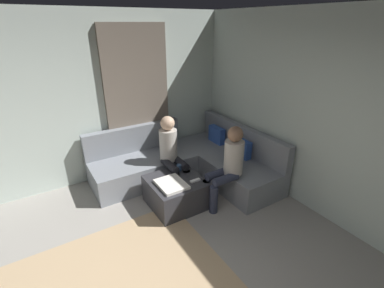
{
  "coord_description": "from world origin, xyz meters",
  "views": [
    {
      "loc": [
        1.5,
        -0.32,
        2.5
      ],
      "look_at": [
        -1.63,
        1.63,
        0.85
      ],
      "focal_mm": 25.62,
      "sensor_mm": 36.0,
      "label": 1
    }
  ],
  "objects_px": {
    "sectional_couch": "(190,162)",
    "person_on_couch_back": "(228,164)",
    "game_remote": "(195,180)",
    "person_on_couch_side": "(171,151)",
    "ottoman": "(176,192)",
    "coffee_mug": "(179,167)"
  },
  "relations": [
    {
      "from": "sectional_couch",
      "to": "person_on_couch_back",
      "type": "height_order",
      "value": "person_on_couch_back"
    },
    {
      "from": "person_on_couch_side",
      "to": "coffee_mug",
      "type": "bearing_deg",
      "value": 92.35
    },
    {
      "from": "sectional_couch",
      "to": "coffee_mug",
      "type": "height_order",
      "value": "sectional_couch"
    },
    {
      "from": "game_remote",
      "to": "person_on_couch_side",
      "type": "xyz_separation_m",
      "value": [
        -0.62,
        -0.05,
        0.23
      ]
    },
    {
      "from": "sectional_couch",
      "to": "game_remote",
      "type": "bearing_deg",
      "value": -26.99
    },
    {
      "from": "game_remote",
      "to": "person_on_couch_side",
      "type": "relative_size",
      "value": 0.12
    },
    {
      "from": "ottoman",
      "to": "game_remote",
      "type": "relative_size",
      "value": 5.07
    },
    {
      "from": "ottoman",
      "to": "person_on_couch_side",
      "type": "xyz_separation_m",
      "value": [
        -0.44,
        0.17,
        0.45
      ]
    },
    {
      "from": "person_on_couch_back",
      "to": "person_on_couch_side",
      "type": "xyz_separation_m",
      "value": [
        -0.79,
        -0.49,
        0.0
      ]
    },
    {
      "from": "ottoman",
      "to": "coffee_mug",
      "type": "xyz_separation_m",
      "value": [
        -0.22,
        0.18,
        0.26
      ]
    },
    {
      "from": "ottoman",
      "to": "person_on_couch_back",
      "type": "relative_size",
      "value": 0.63
    },
    {
      "from": "sectional_couch",
      "to": "person_on_couch_side",
      "type": "height_order",
      "value": "person_on_couch_side"
    },
    {
      "from": "sectional_couch",
      "to": "game_remote",
      "type": "relative_size",
      "value": 17.0
    },
    {
      "from": "coffee_mug",
      "to": "person_on_couch_back",
      "type": "xyz_separation_m",
      "value": [
        0.57,
        0.48,
        0.19
      ]
    },
    {
      "from": "person_on_couch_back",
      "to": "person_on_couch_side",
      "type": "relative_size",
      "value": 1.0
    },
    {
      "from": "sectional_couch",
      "to": "person_on_couch_side",
      "type": "relative_size",
      "value": 2.12
    },
    {
      "from": "person_on_couch_side",
      "to": "ottoman",
      "type": "bearing_deg",
      "value": 68.59
    },
    {
      "from": "sectional_couch",
      "to": "ottoman",
      "type": "bearing_deg",
      "value": -46.2
    },
    {
      "from": "coffee_mug",
      "to": "person_on_couch_side",
      "type": "relative_size",
      "value": 0.08
    },
    {
      "from": "ottoman",
      "to": "game_remote",
      "type": "distance_m",
      "value": 0.36
    },
    {
      "from": "sectional_couch",
      "to": "game_remote",
      "type": "xyz_separation_m",
      "value": [
        0.76,
        -0.39,
        0.15
      ]
    },
    {
      "from": "sectional_couch",
      "to": "ottoman",
      "type": "height_order",
      "value": "sectional_couch"
    }
  ]
}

